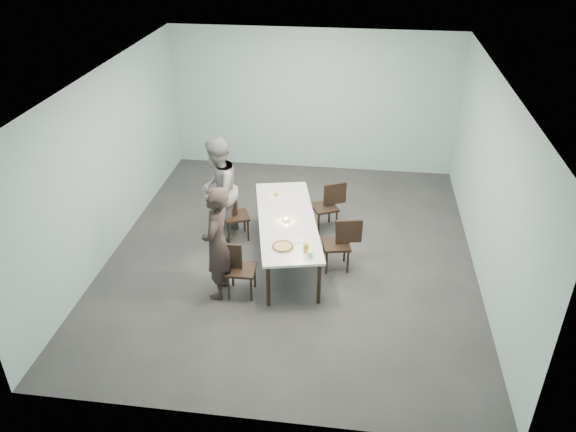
# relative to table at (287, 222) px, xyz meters

# --- Properties ---
(ground) EXTENTS (7.00, 7.00, 0.00)m
(ground) POSITION_rel_table_xyz_m (0.06, 0.16, -0.69)
(ground) COLOR #333335
(ground) RESTS_ON ground
(room_shell) EXTENTS (6.02, 7.02, 3.01)m
(room_shell) POSITION_rel_table_xyz_m (0.06, 0.16, 1.33)
(room_shell) COLOR #9EC2C6
(room_shell) RESTS_ON ground
(table) EXTENTS (1.44, 2.73, 0.75)m
(table) POSITION_rel_table_xyz_m (0.00, 0.00, 0.00)
(table) COLOR white
(table) RESTS_ON ground
(chair_near_left) EXTENTS (0.62, 0.43, 0.87)m
(chair_near_left) POSITION_rel_table_xyz_m (-0.62, -1.04, -0.19)
(chair_near_left) COLOR black
(chair_near_left) RESTS_ON ground
(chair_far_left) EXTENTS (0.65, 0.55, 0.87)m
(chair_far_left) POSITION_rel_table_xyz_m (-1.03, 0.50, -0.19)
(chair_far_left) COLOR black
(chair_far_left) RESTS_ON ground
(chair_near_right) EXTENTS (0.64, 0.50, 0.87)m
(chair_near_right) POSITION_rel_table_xyz_m (0.90, -0.14, -0.19)
(chair_near_right) COLOR black
(chair_near_right) RESTS_ON ground
(chair_far_right) EXTENTS (0.65, 0.56, 0.87)m
(chair_far_right) POSITION_rel_table_xyz_m (0.61, 1.07, -0.19)
(chair_far_right) COLOR black
(chair_far_right) RESTS_ON ground
(diner_near) EXTENTS (0.45, 0.66, 1.78)m
(diner_near) POSITION_rel_table_xyz_m (-0.87, -1.07, 0.20)
(diner_near) COLOR black
(diner_near) RESTS_ON ground
(diner_far) EXTENTS (0.82, 0.99, 1.84)m
(diner_far) POSITION_rel_table_xyz_m (-1.25, 0.51, 0.23)
(diner_far) COLOR gray
(diner_far) RESTS_ON ground
(pizza) EXTENTS (0.34, 0.34, 0.04)m
(pizza) POSITION_rel_table_xyz_m (0.05, -0.84, 0.08)
(pizza) COLOR white
(pizza) RESTS_ON table
(side_plate) EXTENTS (0.18, 0.18, 0.01)m
(side_plate) POSITION_rel_table_xyz_m (0.25, -0.62, 0.06)
(side_plate) COLOR white
(side_plate) RESTS_ON table
(beer_glass) EXTENTS (0.08, 0.08, 0.15)m
(beer_glass) POSITION_rel_table_xyz_m (0.40, -0.92, 0.13)
(beer_glass) COLOR gold
(beer_glass) RESTS_ON table
(water_tumbler) EXTENTS (0.08, 0.08, 0.09)m
(water_tumbler) POSITION_rel_table_xyz_m (0.48, -1.03, 0.10)
(water_tumbler) COLOR silver
(water_tumbler) RESTS_ON table
(tealight) EXTENTS (0.06, 0.06, 0.05)m
(tealight) POSITION_rel_table_xyz_m (-0.00, -0.07, 0.08)
(tealight) COLOR silver
(tealight) RESTS_ON table
(amber_tumbler) EXTENTS (0.07, 0.07, 0.08)m
(amber_tumbler) POSITION_rel_table_xyz_m (-0.28, 0.75, 0.10)
(amber_tumbler) COLOR gold
(amber_tumbler) RESTS_ON table
(menu) EXTENTS (0.34, 0.28, 0.01)m
(menu) POSITION_rel_table_xyz_m (-0.27, 0.71, 0.06)
(menu) COLOR silver
(menu) RESTS_ON table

